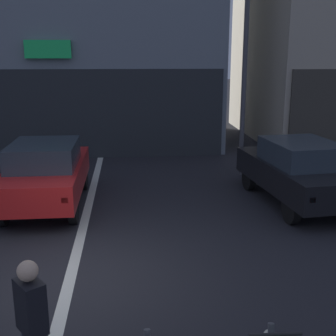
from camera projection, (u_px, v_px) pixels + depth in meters
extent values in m
plane|color=#232328|center=(70.00, 279.00, 7.46)|extent=(120.00, 120.00, 0.00)
cube|color=silver|center=(95.00, 181.00, 13.24)|extent=(0.20, 18.00, 0.01)
cube|color=gray|center=(105.00, 12.00, 18.37)|extent=(9.08, 7.07, 10.82)
cube|color=#292C30|center=(104.00, 114.00, 15.88)|extent=(8.71, 0.10, 3.20)
cube|color=#1EE566|center=(48.00, 49.00, 15.08)|extent=(1.58, 0.16, 0.61)
cylinder|color=black|center=(27.00, 180.00, 12.22)|extent=(0.18, 0.64, 0.64)
cylinder|color=black|center=(84.00, 178.00, 12.37)|extent=(0.18, 0.64, 0.64)
cylinder|color=black|center=(3.00, 212.00, 9.72)|extent=(0.18, 0.64, 0.64)
cylinder|color=black|center=(73.00, 210.00, 9.86)|extent=(0.18, 0.64, 0.64)
cube|color=red|center=(47.00, 177.00, 10.94)|extent=(1.78, 4.11, 0.66)
cube|color=#2D3842|center=(44.00, 154.00, 10.64)|extent=(1.56, 1.98, 0.56)
cube|color=red|center=(65.00, 200.00, 9.04)|extent=(0.14, 0.06, 0.12)
cylinder|color=black|center=(249.00, 179.00, 12.32)|extent=(0.24, 0.66, 0.64)
cylinder|color=black|center=(300.00, 176.00, 12.61)|extent=(0.24, 0.66, 0.64)
cylinder|color=black|center=(291.00, 210.00, 9.85)|extent=(0.24, 0.66, 0.64)
cube|color=black|center=(297.00, 175.00, 11.12)|extent=(2.17, 4.26, 0.66)
cube|color=#2D3842|center=(302.00, 153.00, 10.82)|extent=(1.74, 2.12, 0.56)
cube|color=red|center=(312.00, 200.00, 9.06)|extent=(0.15, 0.07, 0.12)
cylinder|color=#47474C|center=(244.00, 87.00, 13.34)|extent=(0.14, 0.14, 5.51)
cylinder|color=black|center=(276.00, 334.00, 4.46)|extent=(0.55, 0.05, 0.04)
sphere|color=silver|center=(269.00, 335.00, 4.70)|extent=(0.12, 0.12, 0.12)
cube|color=black|center=(31.00, 306.00, 4.61)|extent=(0.39, 0.42, 0.58)
sphere|color=beige|center=(28.00, 271.00, 4.50)|extent=(0.22, 0.22, 0.22)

